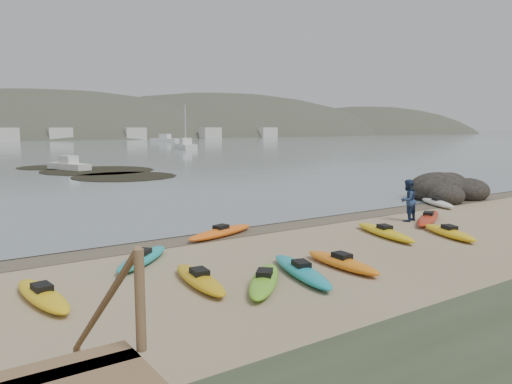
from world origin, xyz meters
TOP-DOWN VIEW (x-y plane):
  - ground at (0.00, 0.00)m, footprint 600.00×600.00m
  - wet_sand at (0.00, -0.30)m, footprint 60.00×60.00m
  - kayaks at (-0.35, -4.37)m, footprint 22.32×9.12m
  - person_east at (6.37, -2.82)m, footprint 1.01×0.84m
  - rock_cluster at (14.17, 0.50)m, footprint 5.45×4.04m
  - kelp_mats at (2.23, 30.20)m, footprint 11.49×21.75m
  - moored_boats at (7.72, 79.69)m, footprint 98.21×84.85m
  - far_hills at (39.38, 193.97)m, footprint 550.00×135.00m

SIDE VIEW (x-z plane):
  - far_hills at x=39.38m, z-range -55.93..24.07m
  - ground at x=0.00m, z-range 0.00..0.00m
  - wet_sand at x=0.00m, z-range 0.00..0.00m
  - kelp_mats at x=2.23m, z-range 0.01..0.05m
  - kayaks at x=-0.35m, z-range 0.00..0.34m
  - rock_cluster at x=14.17m, z-range -0.71..1.22m
  - moored_boats at x=7.72m, z-range -0.06..1.16m
  - person_east at x=6.37m, z-range 0.00..1.90m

